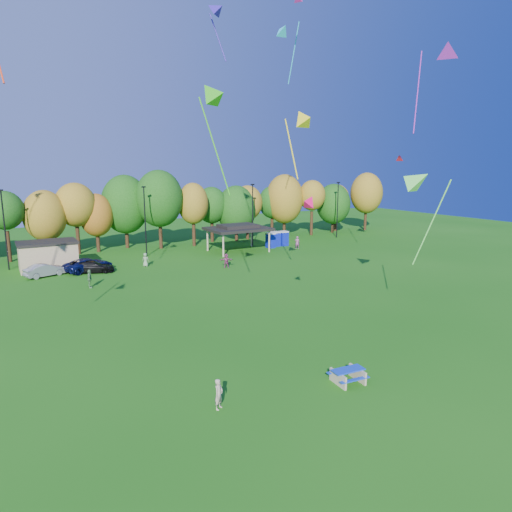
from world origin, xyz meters
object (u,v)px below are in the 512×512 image
picnic_table (348,375)px  car_d (93,267)px  kite_flyer (219,394)px  car_c (88,265)px  car_b (45,270)px  porta_potties (277,239)px

picnic_table → car_d: 34.92m
kite_flyer → car_d: kite_flyer is taller
kite_flyer → car_c: (0.06, 34.19, -0.02)m
car_c → car_b: bearing=74.6°
kite_flyer → car_c: size_ratio=0.29×
porta_potties → kite_flyer: size_ratio=2.44×
car_b → car_c: (4.47, 0.31, 0.05)m
picnic_table → car_b: 36.81m
kite_flyer → car_b: size_ratio=0.36×
kite_flyer → car_c: kite_flyer is taller
kite_flyer → car_b: bearing=62.6°
car_c → car_d: (0.27, -1.00, -0.08)m
picnic_table → car_b: bearing=113.5°
picnic_table → porta_potties: bearing=67.7°
kite_flyer → car_d: bearing=54.6°
car_b → car_c: size_ratio=0.79×
porta_potties → car_b: porta_potties is taller
car_c → porta_potties: bearing=-103.0°
kite_flyer → car_c: bearing=55.1°
porta_potties → kite_flyer: porta_potties is taller
porta_potties → picnic_table: size_ratio=1.95×
porta_potties → car_b: 31.62m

